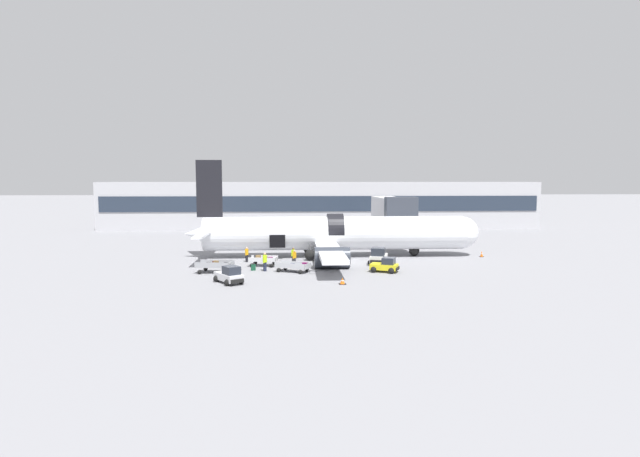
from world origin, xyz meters
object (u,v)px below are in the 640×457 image
(suitcase_on_tarmac_upright, at_px, (253,267))
(airplane, at_px, (331,234))
(baggage_cart_empty, at_px, (294,267))
(baggage_cart_queued, at_px, (216,266))
(baggage_tug_lead, at_px, (229,276))
(ground_crew_loader_b, at_px, (293,255))
(baggage_cart_loading, at_px, (264,261))
(ground_crew_supervisor, at_px, (265,261))
(ground_crew_driver, at_px, (294,257))
(baggage_tug_rear, at_px, (385,266))
(baggage_tug_mid, at_px, (379,257))
(ground_crew_loader_a, at_px, (247,254))

(suitcase_on_tarmac_upright, bearing_deg, airplane, 45.46)
(baggage_cart_empty, bearing_deg, baggage_cart_queued, 179.41)
(baggage_tug_lead, distance_m, ground_crew_loader_b, 11.20)
(baggage_cart_empty, bearing_deg, baggage_tug_lead, -138.58)
(baggage_cart_loading, relative_size, ground_crew_supervisor, 2.12)
(baggage_cart_loading, xyz_separation_m, ground_crew_loader_b, (3.00, 1.49, 0.32))
(baggage_cart_loading, distance_m, ground_crew_loader_b, 3.37)
(ground_crew_loader_b, height_order, suitcase_on_tarmac_upright, ground_crew_loader_b)
(ground_crew_supervisor, bearing_deg, ground_crew_driver, 46.94)
(baggage_tug_lead, distance_m, baggage_tug_rear, 14.67)
(ground_crew_driver, bearing_deg, baggage_tug_mid, 1.58)
(baggage_tug_mid, distance_m, ground_crew_loader_b, 8.82)
(baggage_tug_rear, xyz_separation_m, ground_crew_supervisor, (-11.33, 1.11, 0.34))
(baggage_tug_lead, relative_size, ground_crew_supervisor, 1.83)
(baggage_tug_rear, distance_m, baggage_cart_empty, 8.56)
(ground_crew_loader_b, xyz_separation_m, suitcase_on_tarmac_upright, (-3.85, -3.97, -0.57))
(baggage_tug_rear, relative_size, baggage_cart_loading, 0.77)
(baggage_tug_rear, relative_size, ground_crew_driver, 1.82)
(baggage_tug_lead, bearing_deg, baggage_tug_rear, 17.18)
(baggage_tug_mid, bearing_deg, baggage_tug_lead, -148.40)
(baggage_cart_queued, relative_size, ground_crew_driver, 2.71)
(baggage_tug_lead, height_order, baggage_tug_rear, baggage_tug_lead)
(baggage_tug_lead, distance_m, suitcase_on_tarmac_upright, 6.06)
(baggage_tug_rear, distance_m, ground_crew_supervisor, 11.39)
(baggage_tug_lead, distance_m, ground_crew_loader_a, 10.93)
(baggage_tug_mid, relative_size, baggage_cart_loading, 0.91)
(baggage_tug_rear, distance_m, baggage_cart_loading, 12.29)
(ground_crew_loader_b, bearing_deg, ground_crew_driver, -85.34)
(suitcase_on_tarmac_upright, bearing_deg, ground_crew_loader_a, 101.74)
(ground_crew_driver, bearing_deg, baggage_cart_queued, -154.13)
(baggage_tug_rear, height_order, ground_crew_loader_a, ground_crew_loader_a)
(baggage_cart_queued, height_order, ground_crew_driver, ground_crew_driver)
(baggage_cart_loading, relative_size, ground_crew_driver, 2.36)
(baggage_cart_loading, bearing_deg, ground_crew_loader_a, 126.15)
(baggage_cart_empty, distance_m, suitcase_on_tarmac_upright, 4.05)
(ground_crew_driver, xyz_separation_m, suitcase_on_tarmac_upright, (-3.96, -2.62, -0.54))
(baggage_cart_empty, height_order, suitcase_on_tarmac_upright, baggage_cart_empty)
(baggage_cart_loading, relative_size, ground_crew_loader_a, 2.36)
(baggage_cart_queued, relative_size, ground_crew_supervisor, 2.43)
(baggage_tug_lead, bearing_deg, suitcase_on_tarmac_upright, 75.16)
(baggage_tug_mid, height_order, ground_crew_loader_b, baggage_tug_mid)
(baggage_tug_rear, xyz_separation_m, ground_crew_loader_b, (-8.62, 5.48, 0.27))
(airplane, relative_size, ground_crew_driver, 20.80)
(baggage_cart_empty, relative_size, ground_crew_loader_a, 2.50)
(baggage_tug_mid, bearing_deg, baggage_cart_loading, -178.15)
(airplane, xyz_separation_m, baggage_tug_rear, (4.31, -9.80, -1.99))
(baggage_tug_mid, distance_m, ground_crew_driver, 8.64)
(ground_crew_loader_a, bearing_deg, baggage_tug_lead, -92.59)
(ground_crew_driver, relative_size, suitcase_on_tarmac_upright, 2.24)
(baggage_cart_empty, bearing_deg, suitcase_on_tarmac_upright, 165.40)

